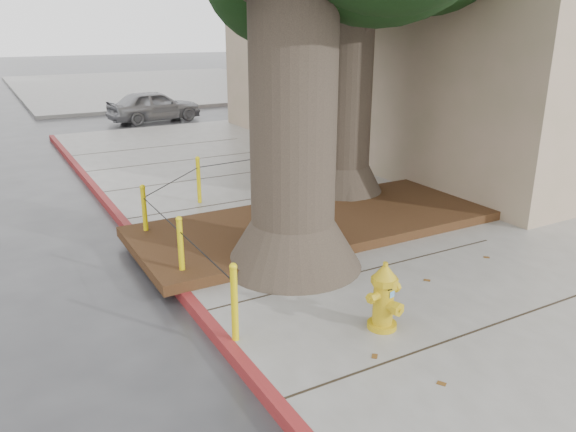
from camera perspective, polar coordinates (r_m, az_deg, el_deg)
ground at (r=6.70m, az=14.68°, el=-13.67°), size 140.00×140.00×0.00m
sidewalk_main at (r=12.47m, az=27.02°, el=0.65°), size 16.00×26.00×0.15m
sidewalk_far at (r=35.59m, az=-12.92°, el=12.84°), size 16.00×20.00×0.15m
curb_red at (r=7.61m, az=-10.07°, el=-8.47°), size 0.14×26.00×0.16m
planter_bed at (r=9.87m, az=3.08°, el=-0.71°), size 6.40×2.60×0.16m
building_side_white at (r=36.08m, az=4.95°, el=20.35°), size 10.00×10.00×9.00m
bollard_ring at (r=9.38m, az=-7.61°, el=0.88°), size 3.79×5.39×0.95m
fire_hydrant at (r=6.64m, az=9.72°, el=-8.07°), size 0.45×0.42×0.84m
car_silver at (r=22.43m, az=-13.45°, el=10.84°), size 3.64×1.82×1.19m
car_red at (r=25.32m, az=1.48°, el=12.18°), size 3.64×1.54×1.17m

